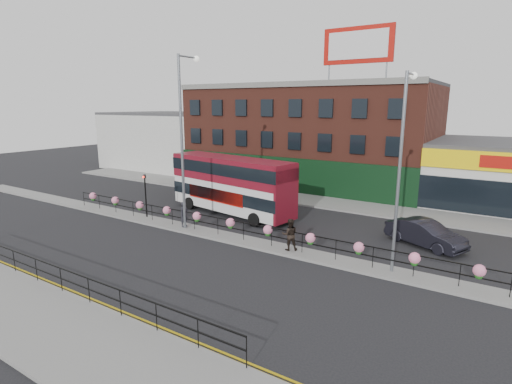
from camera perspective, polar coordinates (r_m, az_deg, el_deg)
The scene contains 18 objects.
ground at distance 25.47m, azimuth -3.66°, elevation -6.73°, with size 120.00×120.00×0.00m, color black.
south_pavement at distance 18.07m, azimuth -27.72°, elevation -16.38°, with size 60.00×4.00×0.15m, color gray.
north_pavement at distance 35.45m, azimuth 7.85°, elevation -1.18°, with size 60.00×4.00×0.15m, color gray.
median at distance 25.45m, azimuth -3.66°, elevation -6.57°, with size 60.00×1.60×0.15m, color gray.
yellow_line_inner at distance 19.16m, azimuth -21.59°, elevation -14.34°, with size 60.00×0.10×0.01m, color gold.
yellow_line_outer at distance 19.07m, azimuth -22.04°, elevation -14.52°, with size 60.00×0.10×0.01m, color gold.
brick_building at distance 43.49m, azimuth 7.67°, elevation 8.08°, with size 25.00×12.21×10.30m.
warehouse_west at distance 55.28m, azimuth -11.90°, elevation 7.31°, with size 15.50×12.00×7.30m.
billboard at distance 36.64m, azimuth 14.35°, elevation 19.65°, with size 6.00×0.29×4.40m.
median_railing at distance 25.15m, azimuth -3.69°, elevation -4.48°, with size 30.04×0.56×1.23m.
south_railing at distance 20.14m, azimuth -26.16°, elevation -10.45°, with size 20.04×0.05×1.12m.
double_decker_bus at distance 30.51m, azimuth -3.56°, elevation 1.76°, with size 11.19×4.30×4.41m.
car at distance 26.07m, azimuth 23.00°, elevation -5.48°, with size 5.00×3.43×1.56m, color black.
pedestrian_a at distance 27.64m, azimuth -10.21°, elevation -3.17°, with size 0.48×0.67×1.73m, color #24242C.
pedestrian_b at distance 22.97m, azimuth 4.85°, elevation -6.07°, with size 1.15×1.10×1.86m, color black.
lamp_column_west at distance 26.59m, azimuth -10.22°, elevation 8.99°, with size 0.41×1.98×11.29m.
lamp_column_east at distance 20.34m, azimuth 20.10°, elevation 4.78°, with size 0.35×1.71×9.72m.
traffic_light_median at distance 30.35m, azimuth -15.57°, elevation 0.80°, with size 0.15×0.28×3.65m.
Camera 1 is at (14.27, -19.37, 8.36)m, focal length 28.00 mm.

